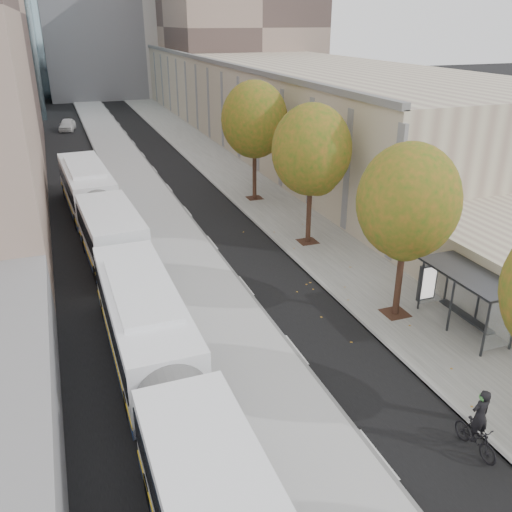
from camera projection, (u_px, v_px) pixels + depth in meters
name	position (u px, v px, depth m)	size (l,w,h in m)	color
bus_platform	(142.00, 193.00, 40.48)	(4.25, 150.00, 0.15)	beige
sidewalk	(243.00, 183.00, 43.04)	(4.75, 150.00, 0.08)	gray
building_tan	(253.00, 87.00, 69.98)	(18.00, 92.00, 8.00)	tan
building_far_block	(133.00, 0.00, 90.01)	(30.00, 18.00, 30.00)	#B0AAA4
bus_shelter	(473.00, 282.00, 22.04)	(1.90, 4.40, 2.53)	#383A3F
tree_c	(408.00, 202.00, 21.90)	(4.20, 4.20, 7.28)	black
tree_d	(311.00, 150.00, 29.54)	(4.40, 4.40, 7.60)	black
tree_e	(254.00, 120.00, 37.18)	(4.60, 4.60, 7.92)	black
bus_near	(165.00, 380.00, 17.10)	(2.72, 17.38, 2.89)	white
bus_far	(96.00, 205.00, 33.00)	(3.61, 18.18, 3.01)	white
cyclist	(477.00, 429.00, 16.11)	(0.65, 1.75, 2.22)	black
distant_car	(67.00, 125.00, 63.45)	(1.61, 3.99, 1.36)	silver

